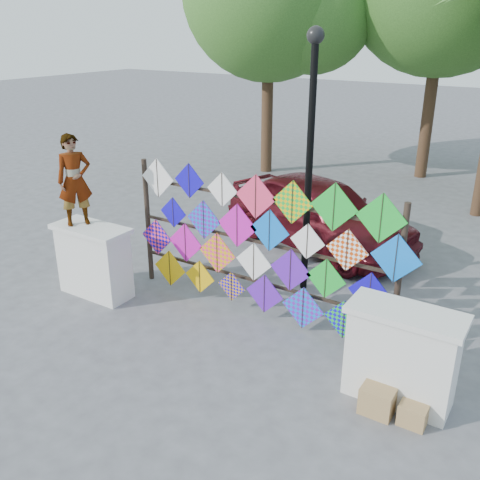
# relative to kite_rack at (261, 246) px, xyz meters

# --- Properties ---
(ground) EXTENTS (80.00, 80.00, 0.00)m
(ground) POSITION_rel_kite_rack_xyz_m (-0.12, -0.73, -1.22)
(ground) COLOR slate
(ground) RESTS_ON ground
(parapet_left) EXTENTS (1.40, 0.65, 1.28)m
(parapet_left) POSITION_rel_kite_rack_xyz_m (-2.82, -0.93, -0.57)
(parapet_left) COLOR white
(parapet_left) RESTS_ON ground
(parapet_right) EXTENTS (1.40, 0.65, 1.28)m
(parapet_right) POSITION_rel_kite_rack_xyz_m (2.58, -0.93, -0.57)
(parapet_right) COLOR white
(parapet_right) RESTS_ON ground
(kite_rack) EXTENTS (4.98, 0.24, 2.44)m
(kite_rack) POSITION_rel_kite_rack_xyz_m (0.00, 0.00, 0.00)
(kite_rack) COLOR black
(kite_rack) RESTS_ON ground
(vendor_woman) EXTENTS (0.62, 0.68, 1.55)m
(vendor_woman) POSITION_rel_kite_rack_xyz_m (-3.08, -0.93, 0.84)
(vendor_woman) COLOR #99999E
(vendor_woman) RESTS_ON parapet_left
(sedan) EXTENTS (4.79, 3.07, 1.52)m
(sedan) POSITION_rel_kite_rack_xyz_m (-0.48, 3.27, -0.46)
(sedan) COLOR #4D0D14
(sedan) RESTS_ON ground
(lamppost) EXTENTS (0.28, 0.28, 4.46)m
(lamppost) POSITION_rel_kite_rack_xyz_m (0.18, 1.27, 1.47)
(lamppost) COLOR black
(lamppost) RESTS_ON ground
(cardboard_box_near) EXTENTS (0.40, 0.36, 0.36)m
(cardboard_box_near) POSITION_rel_kite_rack_xyz_m (2.45, -1.30, -1.04)
(cardboard_box_near) COLOR #AB8352
(cardboard_box_near) RESTS_ON ground
(cardboard_box_far) EXTENTS (0.32, 0.30, 0.27)m
(cardboard_box_far) POSITION_rel_kite_rack_xyz_m (2.89, -1.28, -1.08)
(cardboard_box_far) COLOR #AB8352
(cardboard_box_far) RESTS_ON ground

